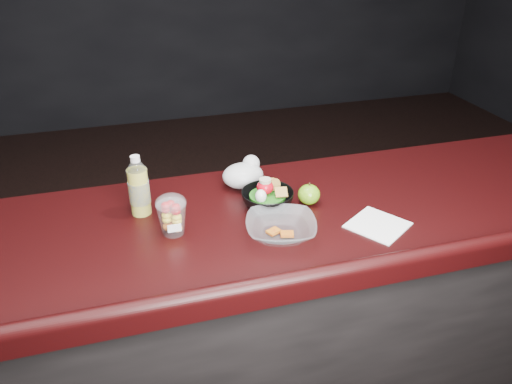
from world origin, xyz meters
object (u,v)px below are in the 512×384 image
snack_bowl (267,198)px  takeout_bowl (281,228)px  lemonade_bottle (139,190)px  fruit_cup (172,214)px  green_apple (309,194)px

snack_bowl → takeout_bowl: snack_bowl is taller
takeout_bowl → lemonade_bottle: bearing=147.5°
lemonade_bottle → takeout_bowl: size_ratio=0.79×
takeout_bowl → fruit_cup: bearing=161.6°
fruit_cup → green_apple: 0.46m
fruit_cup → takeout_bowl: (0.31, -0.10, -0.04)m
fruit_cup → green_apple: size_ratio=1.70×
lemonade_bottle → green_apple: (0.54, -0.09, -0.05)m
fruit_cup → snack_bowl: size_ratio=0.61×
fruit_cup → snack_bowl: bearing=13.3°
snack_bowl → lemonade_bottle: bearing=170.1°
lemonade_bottle → snack_bowl: (0.40, -0.07, -0.05)m
green_apple → takeout_bowl: 0.22m
green_apple → snack_bowl: size_ratio=0.36×
lemonade_bottle → takeout_bowl: bearing=-32.5°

